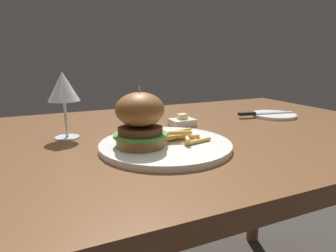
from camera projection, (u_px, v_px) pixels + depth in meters
dining_table at (174, 161)px, 0.85m from camera, size 1.38×0.84×0.74m
main_plate at (166, 145)px, 0.68m from camera, size 0.30×0.30×0.01m
burger_sandwich at (140, 120)px, 0.64m from camera, size 0.12×0.12×0.13m
fries_pile at (181, 136)px, 0.69m from camera, size 0.11×0.10×0.03m
wine_glass at (63, 88)px, 0.74m from camera, size 0.08×0.08×0.17m
bread_plate at (274, 115)px, 1.03m from camera, size 0.15×0.15×0.01m
table_knife at (261, 113)px, 1.02m from camera, size 0.21×0.05×0.01m
butter_dish at (182, 122)px, 0.90m from camera, size 0.07×0.06×0.04m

